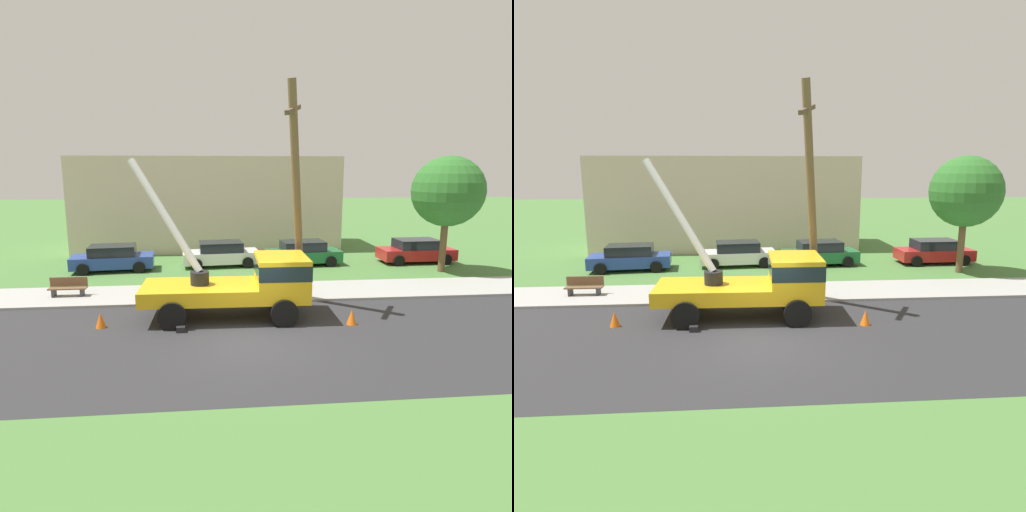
# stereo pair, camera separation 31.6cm
# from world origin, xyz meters

# --- Properties ---
(ground_plane) EXTENTS (120.00, 120.00, 0.00)m
(ground_plane) POSITION_xyz_m (0.00, 12.00, 0.00)
(ground_plane) COLOR #477538
(road_asphalt) EXTENTS (80.00, 8.14, 0.01)m
(road_asphalt) POSITION_xyz_m (0.00, 0.00, 0.00)
(road_asphalt) COLOR #2B2B2D
(road_asphalt) RESTS_ON ground
(sidewalk_strip) EXTENTS (80.00, 3.05, 0.10)m
(sidewalk_strip) POSITION_xyz_m (0.00, 5.60, 0.05)
(sidewalk_strip) COLOR #9E9E99
(sidewalk_strip) RESTS_ON ground
(utility_truck) EXTENTS (6.76, 3.20, 5.98)m
(utility_truck) POSITION_xyz_m (0.02, 2.47, 1.41)
(utility_truck) COLOR gold
(utility_truck) RESTS_ON ground
(leaning_utility_pole) EXTENTS (1.45, 2.78, 8.81)m
(leaning_utility_pole) POSITION_xyz_m (2.09, 3.62, 4.53)
(leaning_utility_pole) COLOR brown
(leaning_utility_pole) RESTS_ON ground
(traffic_cone_ahead) EXTENTS (0.36, 0.36, 0.56)m
(traffic_cone_ahead) POSITION_xyz_m (3.73, 1.20, 0.28)
(traffic_cone_ahead) COLOR orange
(traffic_cone_ahead) RESTS_ON ground
(traffic_cone_behind) EXTENTS (0.36, 0.36, 0.56)m
(traffic_cone_behind) POSITION_xyz_m (-5.28, 1.73, 0.28)
(traffic_cone_behind) COLOR orange
(traffic_cone_behind) RESTS_ON ground
(traffic_cone_curbside) EXTENTS (0.36, 0.36, 0.56)m
(traffic_cone_curbside) POSITION_xyz_m (2.02, 3.67, 0.28)
(traffic_cone_curbside) COLOR orange
(traffic_cone_curbside) RESTS_ON ground
(parked_sedan_blue) EXTENTS (4.56, 2.30, 1.42)m
(parked_sedan_blue) POSITION_xyz_m (-6.83, 10.85, 0.71)
(parked_sedan_blue) COLOR #263F99
(parked_sedan_blue) RESTS_ON ground
(parked_sedan_white) EXTENTS (4.54, 2.26, 1.42)m
(parked_sedan_white) POSITION_xyz_m (-0.83, 11.52, 0.71)
(parked_sedan_white) COLOR silver
(parked_sedan_white) RESTS_ON ground
(parked_sedan_green) EXTENTS (4.54, 2.27, 1.42)m
(parked_sedan_green) POSITION_xyz_m (3.98, 11.37, 0.71)
(parked_sedan_green) COLOR #1E6638
(parked_sedan_green) RESTS_ON ground
(parked_sedan_red) EXTENTS (4.43, 2.06, 1.42)m
(parked_sedan_red) POSITION_xyz_m (10.95, 11.35, 0.71)
(parked_sedan_red) COLOR #B21E1E
(parked_sedan_red) RESTS_ON ground
(park_bench) EXTENTS (1.60, 0.45, 0.90)m
(park_bench) POSITION_xyz_m (-7.61, 5.66, 0.46)
(park_bench) COLOR brown
(park_bench) RESTS_ON ground
(roadside_tree_near) EXTENTS (3.76, 3.76, 6.28)m
(roadside_tree_near) POSITION_xyz_m (11.26, 8.88, 4.38)
(roadside_tree_near) COLOR brown
(roadside_tree_near) RESTS_ON ground
(lowrise_building_backdrop) EXTENTS (18.00, 6.00, 6.40)m
(lowrise_building_backdrop) POSITION_xyz_m (-1.58, 18.14, 3.20)
(lowrise_building_backdrop) COLOR beige
(lowrise_building_backdrop) RESTS_ON ground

